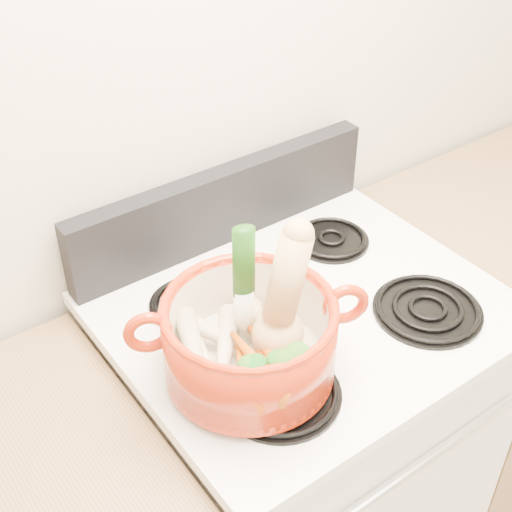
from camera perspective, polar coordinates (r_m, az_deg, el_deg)
wall_back at (r=1.53m, az=-3.98°, el=13.12°), size 3.50×0.02×2.60m
stove_body at (r=1.84m, az=3.32°, el=-15.55°), size 0.76×0.65×0.92m
cooktop at (r=1.49m, az=3.96°, el=-4.47°), size 0.78×0.67×0.03m
control_backsplash at (r=1.61m, az=-2.62°, el=4.10°), size 0.76×0.05×0.18m
oven_handle at (r=1.45m, az=12.57°, el=-16.32°), size 0.60×0.02×0.02m
burner_front_left at (r=1.30m, az=1.91°, el=-10.82°), size 0.22×0.22×0.02m
burner_front_right at (r=1.50m, az=13.58°, el=-4.13°), size 0.22×0.22×0.02m
burner_back_left at (r=1.47m, az=-5.21°, el=-3.72°), size 0.17×0.17×0.02m
burner_back_right at (r=1.65m, az=6.05°, el=1.39°), size 0.17×0.17×0.02m
dutch_oven at (r=1.27m, az=-0.53°, el=-6.70°), size 0.41×0.41×0.15m
pot_handle_left at (r=1.22m, az=-8.62°, el=-6.07°), size 0.09×0.05×0.09m
pot_handle_right at (r=1.27m, az=7.18°, el=-3.84°), size 0.09×0.05×0.09m
squash at (r=1.23m, az=1.83°, el=-3.49°), size 0.17×0.12×0.27m
leek at (r=1.25m, az=-1.00°, el=-2.30°), size 0.05×0.06×0.26m
ginger at (r=1.35m, az=-1.00°, el=-4.73°), size 0.09×0.08×0.04m
parsnip_0 at (r=1.28m, az=-4.46°, el=-7.69°), size 0.08×0.23×0.06m
parsnip_1 at (r=1.26m, az=-2.60°, el=-7.95°), size 0.17×0.19×0.06m
parsnip_2 at (r=1.29m, az=-3.57°, el=-6.00°), size 0.14×0.21×0.06m
parsnip_3 at (r=1.25m, az=-4.81°, el=-8.02°), size 0.11×0.21×0.06m
carrot_0 at (r=1.26m, az=0.70°, el=-8.72°), size 0.09×0.17×0.05m
carrot_1 at (r=1.24m, az=-1.02°, el=-9.17°), size 0.10×0.15×0.05m
carrot_2 at (r=1.26m, az=1.02°, el=-7.86°), size 0.06×0.18×0.05m
carrot_3 at (r=1.22m, az=0.67°, el=-9.61°), size 0.13×0.12×0.04m
carrot_4 at (r=1.22m, az=0.22°, el=-8.85°), size 0.05×0.18×0.05m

